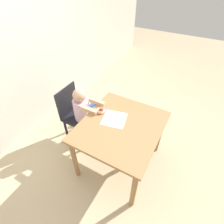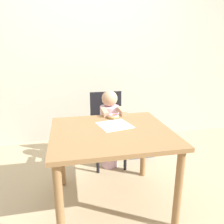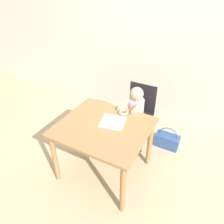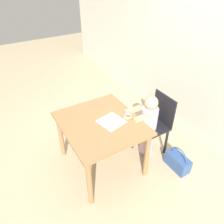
{
  "view_description": "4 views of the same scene",
  "coord_description": "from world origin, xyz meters",
  "px_view_note": "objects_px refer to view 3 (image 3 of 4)",
  "views": [
    {
      "loc": [
        -1.27,
        -0.59,
        2.18
      ],
      "look_at": [
        0.03,
        0.14,
        0.85
      ],
      "focal_mm": 28.0,
      "sensor_mm": 36.0,
      "label": 1
    },
    {
      "loc": [
        -0.34,
        -1.69,
        1.4
      ],
      "look_at": [
        0.03,
        0.14,
        0.85
      ],
      "focal_mm": 35.0,
      "sensor_mm": 36.0,
      "label": 2
    },
    {
      "loc": [
        1.01,
        -1.67,
        2.23
      ],
      "look_at": [
        0.03,
        0.14,
        0.85
      ],
      "focal_mm": 35.0,
      "sensor_mm": 36.0,
      "label": 3
    },
    {
      "loc": [
        1.82,
        -0.93,
        2.34
      ],
      "look_at": [
        0.03,
        0.14,
        0.85
      ],
      "focal_mm": 35.0,
      "sensor_mm": 36.0,
      "label": 4
    }
  ],
  "objects_px": {
    "chair": "(138,114)",
    "donut": "(123,112)",
    "child_figure": "(135,117)",
    "handbag": "(167,140)"
  },
  "relations": [
    {
      "from": "chair",
      "to": "child_figure",
      "type": "distance_m",
      "value": 0.12
    },
    {
      "from": "child_figure",
      "to": "handbag",
      "type": "relative_size",
      "value": 2.75
    },
    {
      "from": "child_figure",
      "to": "handbag",
      "type": "height_order",
      "value": "child_figure"
    },
    {
      "from": "chair",
      "to": "handbag",
      "type": "bearing_deg",
      "value": 8.15
    },
    {
      "from": "chair",
      "to": "donut",
      "type": "distance_m",
      "value": 0.53
    },
    {
      "from": "child_figure",
      "to": "handbag",
      "type": "distance_m",
      "value": 0.62
    },
    {
      "from": "donut",
      "to": "handbag",
      "type": "xyz_separation_m",
      "value": [
        0.48,
        0.51,
        -0.64
      ]
    },
    {
      "from": "chair",
      "to": "child_figure",
      "type": "height_order",
      "value": "child_figure"
    },
    {
      "from": "child_figure",
      "to": "donut",
      "type": "relative_size",
      "value": 7.81
    },
    {
      "from": "chair",
      "to": "child_figure",
      "type": "bearing_deg",
      "value": -90.0
    }
  ]
}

